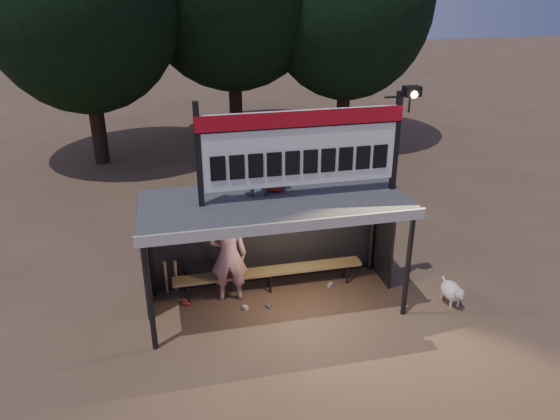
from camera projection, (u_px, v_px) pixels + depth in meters
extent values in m
plane|color=#503828|center=(275.00, 304.00, 11.11)|extent=(80.00, 80.00, 0.00)
imported|color=silver|center=(229.00, 255.00, 10.89)|extent=(0.79, 0.56, 2.02)
imported|color=slate|center=(253.00, 165.00, 10.16)|extent=(0.56, 0.44, 1.15)
imported|color=#A02818|center=(275.00, 167.00, 10.34)|extent=(0.55, 0.45, 0.97)
cube|color=#3A3A3D|center=(274.00, 202.00, 10.19)|extent=(5.00, 2.00, 0.12)
cube|color=beige|center=(287.00, 227.00, 9.30)|extent=(5.10, 0.06, 0.20)
cylinder|color=black|center=(150.00, 296.00, 9.37)|extent=(0.10, 0.10, 2.20)
cylinder|color=black|center=(408.00, 265.00, 10.35)|extent=(0.10, 0.10, 2.20)
cylinder|color=black|center=(149.00, 248.00, 10.98)|extent=(0.10, 0.10, 2.20)
cylinder|color=black|center=(373.00, 225.00, 11.95)|extent=(0.10, 0.10, 2.20)
cube|color=black|center=(264.00, 234.00, 11.55)|extent=(5.00, 0.04, 2.20)
cube|color=black|center=(144.00, 258.00, 10.60)|extent=(0.04, 1.00, 2.20)
cube|color=black|center=(384.00, 233.00, 11.62)|extent=(0.04, 1.00, 2.20)
cylinder|color=black|center=(264.00, 188.00, 11.13)|extent=(5.00, 0.06, 0.06)
cube|color=black|center=(199.00, 156.00, 9.50)|extent=(0.10, 0.10, 1.90)
cube|color=black|center=(396.00, 142.00, 10.26)|extent=(0.10, 0.10, 1.90)
cube|color=white|center=(301.00, 148.00, 9.88)|extent=(3.80, 0.08, 1.40)
cube|color=#B10C18|center=(302.00, 119.00, 9.61)|extent=(3.80, 0.04, 0.28)
cube|color=black|center=(302.00, 127.00, 9.67)|extent=(3.80, 0.02, 0.03)
cube|color=black|center=(218.00, 169.00, 9.63)|extent=(0.27, 0.03, 0.45)
cube|color=black|center=(237.00, 167.00, 9.70)|extent=(0.27, 0.03, 0.45)
cube|color=black|center=(256.00, 166.00, 9.77)|extent=(0.27, 0.03, 0.45)
cube|color=black|center=(274.00, 164.00, 9.83)|extent=(0.27, 0.03, 0.45)
cube|color=black|center=(292.00, 163.00, 9.90)|extent=(0.27, 0.03, 0.45)
cube|color=black|center=(310.00, 162.00, 9.97)|extent=(0.27, 0.03, 0.45)
cube|color=black|center=(328.00, 160.00, 10.04)|extent=(0.27, 0.03, 0.45)
cube|color=black|center=(346.00, 159.00, 10.11)|extent=(0.27, 0.03, 0.45)
cube|color=black|center=(363.00, 158.00, 10.18)|extent=(0.27, 0.03, 0.45)
cube|color=black|center=(380.00, 156.00, 10.25)|extent=(0.27, 0.03, 0.45)
cylinder|color=black|center=(397.00, 97.00, 9.90)|extent=(0.50, 0.04, 0.04)
cylinder|color=black|center=(409.00, 104.00, 10.01)|extent=(0.04, 0.04, 0.30)
cube|color=black|center=(412.00, 91.00, 9.87)|extent=(0.30, 0.22, 0.18)
sphere|color=#FFD88C|center=(414.00, 94.00, 9.80)|extent=(0.14, 0.14, 0.14)
cube|color=olive|center=(269.00, 271.00, 11.42)|extent=(4.00, 0.35, 0.06)
cylinder|color=black|center=(188.00, 293.00, 11.06)|extent=(0.05, 0.05, 0.45)
cylinder|color=black|center=(188.00, 287.00, 11.27)|extent=(0.05, 0.05, 0.45)
cylinder|color=black|center=(270.00, 283.00, 11.40)|extent=(0.05, 0.05, 0.45)
cylinder|color=black|center=(268.00, 278.00, 11.62)|extent=(0.05, 0.05, 0.45)
cylinder|color=black|center=(347.00, 274.00, 11.75)|extent=(0.05, 0.05, 0.45)
cylinder|color=black|center=(344.00, 268.00, 11.96)|extent=(0.05, 0.05, 0.45)
cylinder|color=black|center=(96.00, 109.00, 18.43)|extent=(0.50, 0.50, 3.74)
cylinder|color=black|center=(235.00, 88.00, 20.70)|extent=(0.50, 0.50, 4.18)
cylinder|color=black|center=(343.00, 97.00, 20.76)|extent=(0.50, 0.50, 3.52)
ellipsoid|color=black|center=(348.00, 0.00, 19.36)|extent=(6.08, 6.08, 7.04)
ellipsoid|color=white|center=(451.00, 291.00, 11.06)|extent=(0.36, 0.58, 0.36)
sphere|color=beige|center=(459.00, 294.00, 10.77)|extent=(0.22, 0.22, 0.22)
cone|color=beige|center=(461.00, 298.00, 10.69)|extent=(0.10, 0.10, 0.10)
cone|color=beige|center=(458.00, 291.00, 10.70)|extent=(0.06, 0.06, 0.07)
cone|color=beige|center=(462.00, 290.00, 10.72)|extent=(0.06, 0.06, 0.07)
cylinder|color=beige|center=(451.00, 304.00, 10.96)|extent=(0.05, 0.05, 0.18)
cylinder|color=beige|center=(458.00, 303.00, 10.99)|extent=(0.05, 0.05, 0.18)
cylinder|color=silver|center=(442.00, 294.00, 11.28)|extent=(0.05, 0.05, 0.18)
cylinder|color=silver|center=(449.00, 293.00, 11.31)|extent=(0.05, 0.05, 0.18)
cylinder|color=#EDE5CD|center=(444.00, 280.00, 11.30)|extent=(0.04, 0.16, 0.14)
cylinder|color=olive|center=(166.00, 277.00, 11.23)|extent=(0.08, 0.27, 0.84)
cylinder|color=#A3774C|center=(176.00, 276.00, 11.27)|extent=(0.08, 0.30, 0.83)
cylinder|color=black|center=(185.00, 275.00, 11.32)|extent=(0.08, 0.33, 0.83)
cube|color=#B02F1E|center=(185.00, 303.00, 11.08)|extent=(0.12, 0.12, 0.08)
cylinder|color=#B9B9BF|center=(269.00, 306.00, 10.97)|extent=(0.12, 0.14, 0.07)
cube|color=silver|center=(245.00, 308.00, 10.92)|extent=(0.11, 0.12, 0.08)
cylinder|color=red|center=(187.00, 304.00, 11.05)|extent=(0.14, 0.10, 0.07)
cube|color=#AFAFB4|center=(330.00, 285.00, 11.69)|extent=(0.12, 0.11, 0.08)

